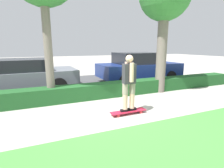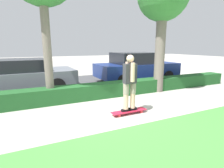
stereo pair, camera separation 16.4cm
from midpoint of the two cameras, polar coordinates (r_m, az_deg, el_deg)
The scene contains 7 objects.
ground_plane at distance 5.16m, azimuth 1.04°, elevation -9.03°, with size 60.00×60.00×0.00m, color #ADA89E.
street_asphalt at distance 8.98m, azimuth -10.67°, elevation 0.01°, with size 12.99×5.00×0.01m.
hedge_row at distance 6.49m, azimuth -5.10°, elevation -2.16°, with size 12.99×0.60×0.53m.
skateboard at distance 4.99m, azimuth 4.65°, elevation -8.85°, with size 1.05×0.24×0.10m.
skater_person at distance 4.75m, azimuth 4.83°, elevation 0.68°, with size 0.48×0.40×1.55m.
parked_car_front at distance 8.19m, azimuth -28.60°, elevation 2.66°, with size 4.42×2.11×1.36m.
parked_car_middle at distance 9.53m, azimuth 7.52°, elevation 5.63°, with size 4.44×2.00×1.55m.
Camera 2 is at (-2.17, -4.29, 1.87)m, focal length 28.00 mm.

